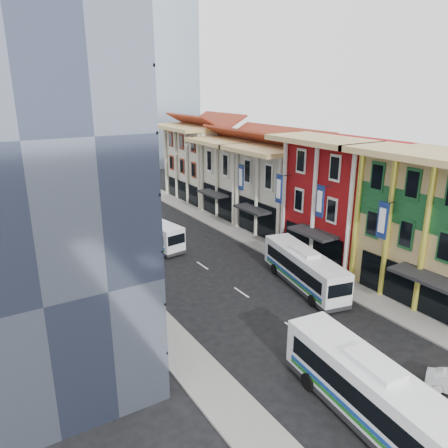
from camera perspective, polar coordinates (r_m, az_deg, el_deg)
ground at (r=29.07m, az=20.11°, el=-19.70°), size 200.00×200.00×0.00m
sidewalk_right at (r=48.12m, az=6.05°, el=-3.25°), size 3.00×90.00×0.15m
sidewalk_left at (r=40.72m, az=-13.46°, el=-7.66°), size 3.00×90.00×0.15m
shophouse_red at (r=46.44m, az=15.47°, el=3.10°), size 8.00×10.00×12.00m
shophouse_cream_near at (r=53.36m, az=7.97°, el=4.29°), size 8.00×9.00×10.00m
shophouse_cream_mid at (r=60.38m, az=2.52°, el=5.99°), size 8.00×9.00×10.00m
shophouse_cream_far at (r=69.07m, az=-2.42°, el=7.89°), size 8.00×12.00×11.00m
bus_left_near at (r=25.56m, az=18.60°, el=-20.04°), size 3.96×11.95×3.76m
bus_left_far at (r=49.56m, az=-9.63°, el=-0.83°), size 4.03×10.64×3.33m
bus_right at (r=39.41m, az=10.41°, el=-5.66°), size 4.68×11.23×3.51m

